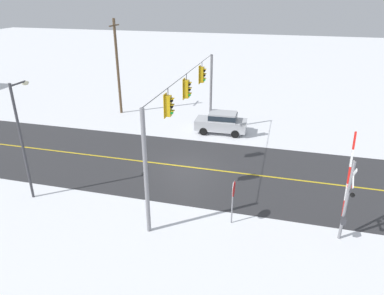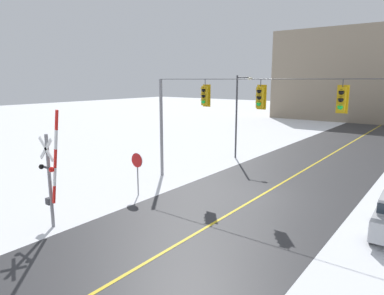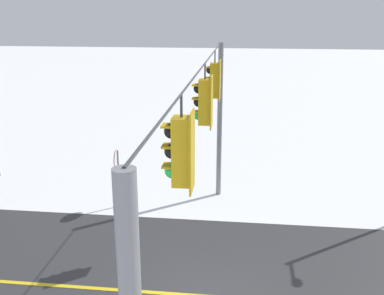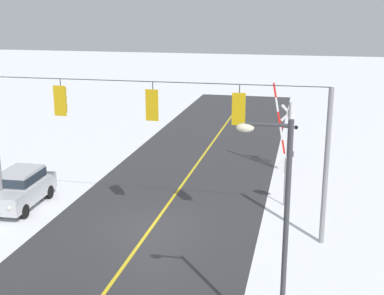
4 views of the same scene
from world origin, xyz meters
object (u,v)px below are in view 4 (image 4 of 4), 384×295
object	(u,v)px
railroad_crossing	(287,132)
streetlamp_near	(278,220)
parked_car_silver	(20,187)
stop_sign	(286,170)

from	to	relation	value
railroad_crossing	streetlamp_near	xyz separation A→B (m)	(-0.42, 16.31, 1.59)
railroad_crossing	parked_car_silver	bearing A→B (deg)	33.61
railroad_crossing	parked_car_silver	size ratio (longest dim) A/B	1.19
streetlamp_near	railroad_crossing	bearing A→B (deg)	-88.54
stop_sign	railroad_crossing	distance (m)	5.12
stop_sign	parked_car_silver	size ratio (longest dim) A/B	0.55
railroad_crossing	streetlamp_near	size ratio (longest dim) A/B	0.77
stop_sign	railroad_crossing	xyz separation A→B (m)	(0.18, -5.08, 0.62)
parked_car_silver	streetlamp_near	size ratio (longest dim) A/B	0.65
stop_sign	railroad_crossing	world-z (taller)	railroad_crossing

